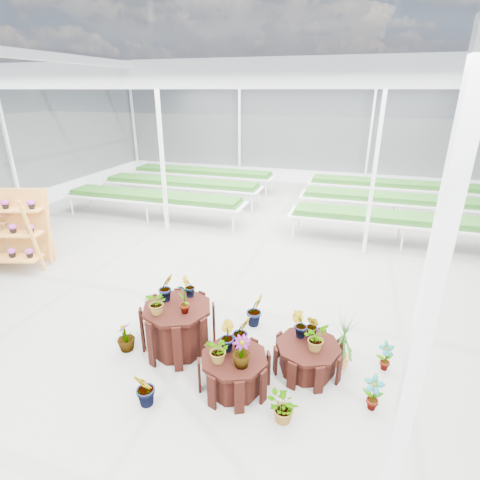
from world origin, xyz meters
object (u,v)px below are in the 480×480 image
(plinth_tall, at_px, (178,327))
(plinth_mid, at_px, (234,372))
(plinth_low, at_px, (307,357))
(shelf_rack, at_px, (6,231))
(bird_table, at_px, (5,234))

(plinth_tall, bearing_deg, plinth_mid, -26.57)
(plinth_mid, relative_size, plinth_low, 0.99)
(plinth_low, relative_size, shelf_rack, 0.54)
(plinth_low, distance_m, shelf_rack, 7.82)
(plinth_mid, height_order, shelf_rack, shelf_rack)
(plinth_mid, bearing_deg, bird_table, 159.98)
(plinth_mid, relative_size, bird_table, 0.70)
(shelf_rack, bearing_deg, plinth_mid, -34.76)
(plinth_tall, bearing_deg, bird_table, 161.41)
(plinth_tall, relative_size, bird_table, 0.82)
(plinth_mid, bearing_deg, plinth_low, 34.99)
(plinth_low, bearing_deg, plinth_tall, -177.40)
(plinth_low, height_order, shelf_rack, shelf_rack)
(plinth_mid, distance_m, plinth_low, 1.22)
(plinth_mid, height_order, plinth_low, plinth_mid)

